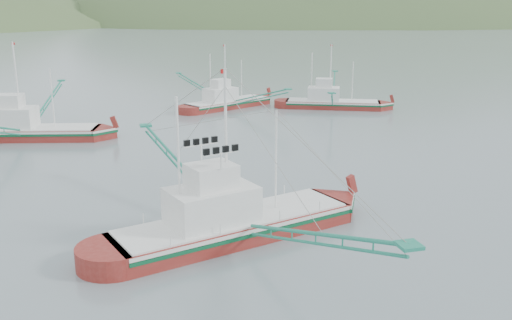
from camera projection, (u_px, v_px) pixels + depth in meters
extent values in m
plane|color=slate|center=(283.00, 240.00, 32.83)|extent=(1200.00, 1200.00, 0.00)
cube|color=maroon|center=(234.00, 234.00, 33.21)|extent=(14.95, 8.02, 1.93)
cube|color=silver|center=(234.00, 221.00, 32.99)|extent=(14.69, 8.00, 0.21)
cube|color=#0B4D2B|center=(234.00, 225.00, 33.05)|extent=(14.70, 8.02, 0.21)
cube|color=silver|center=(234.00, 218.00, 32.94)|extent=(14.20, 7.62, 0.12)
cube|color=silver|center=(212.00, 206.00, 31.92)|extent=(5.52, 4.39, 2.12)
cube|color=silver|center=(211.00, 176.00, 31.47)|extent=(3.03, 2.77, 1.35)
cylinder|color=white|center=(226.00, 147.00, 31.56)|extent=(0.15, 0.15, 8.67)
cylinder|color=white|center=(179.00, 166.00, 30.23)|extent=(0.13, 0.13, 7.37)
cylinder|color=white|center=(276.00, 161.00, 33.65)|extent=(0.12, 0.12, 6.07)
cube|color=maroon|center=(228.00, 107.00, 74.86)|extent=(12.21, 8.50, 1.61)
cube|color=silver|center=(228.00, 101.00, 74.68)|extent=(12.03, 8.44, 0.18)
cube|color=#0B4D2B|center=(228.00, 103.00, 74.73)|extent=(12.04, 8.46, 0.18)
cube|color=silver|center=(228.00, 100.00, 74.64)|extent=(11.60, 8.07, 0.10)
cube|color=silver|center=(221.00, 95.00, 73.62)|extent=(4.77, 4.16, 1.78)
cube|color=silver|center=(220.00, 83.00, 73.24)|extent=(2.68, 2.55, 1.13)
cylinder|color=white|center=(225.00, 73.00, 73.43)|extent=(0.13, 0.13, 7.26)
cylinder|color=white|center=(210.00, 79.00, 71.99)|extent=(0.11, 0.11, 6.17)
cylinder|color=white|center=(242.00, 79.00, 75.56)|extent=(0.10, 0.10, 5.08)
cube|color=maroon|center=(333.00, 107.00, 74.51)|extent=(12.42, 7.81, 1.62)
cube|color=silver|center=(333.00, 102.00, 74.33)|extent=(12.23, 7.77, 0.18)
cube|color=#0B4D2B|center=(333.00, 103.00, 74.38)|extent=(12.23, 7.79, 0.18)
cube|color=silver|center=(333.00, 101.00, 74.29)|extent=(11.80, 7.42, 0.10)
cube|color=silver|center=(324.00, 94.00, 74.24)|extent=(4.74, 3.99, 1.78)
cube|color=silver|center=(324.00, 83.00, 73.85)|extent=(2.64, 2.47, 1.13)
cylinder|color=white|center=(331.00, 73.00, 73.40)|extent=(0.13, 0.13, 7.28)
cylinder|color=white|center=(312.00, 77.00, 73.89)|extent=(0.11, 0.11, 6.19)
cylinder|color=white|center=(353.00, 82.00, 73.28)|extent=(0.10, 0.10, 5.10)
cube|color=maroon|center=(28.00, 137.00, 57.49)|extent=(14.66, 6.85, 1.89)
cube|color=silver|center=(27.00, 129.00, 57.28)|extent=(14.40, 6.86, 0.21)
cube|color=#0B4D2B|center=(27.00, 132.00, 57.34)|extent=(14.41, 6.88, 0.21)
cube|color=silver|center=(27.00, 127.00, 57.23)|extent=(13.93, 6.51, 0.11)
cube|color=silver|center=(11.00, 118.00, 56.92)|extent=(5.28, 4.00, 2.08)
cube|color=silver|center=(9.00, 101.00, 56.47)|extent=(2.86, 2.58, 1.32)
cylinder|color=white|center=(17.00, 86.00, 56.10)|extent=(0.15, 0.15, 8.50)
cylinder|color=white|center=(52.00, 98.00, 56.56)|extent=(0.11, 0.11, 5.95)
ellipsoid|color=#41592E|center=(397.00, 20.00, 493.42)|extent=(684.00, 432.00, 306.00)
ellipsoid|color=slate|center=(140.00, 18.00, 562.15)|extent=(960.00, 400.00, 240.00)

